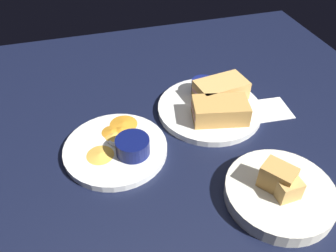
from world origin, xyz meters
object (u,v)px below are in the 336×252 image
Objects in this scene: sandwich_half_near at (220,110)px; spoon_by_dark_ramekin at (212,103)px; plate_sandwich_main at (209,109)px; plate_chips_companion at (116,149)px; bread_basket_rear at (279,192)px; ramekin_light_gravy at (133,146)px; ramekin_dark_sauce at (203,87)px; sandwich_half_far at (221,90)px; spoon_by_gravy_ramekin at (132,155)px.

sandwich_half_near is 6.11cm from spoon_by_dark_ramekin.
plate_sandwich_main is at bearing -83.78° from sandwich_half_near.
plate_sandwich_main is 1.14× the size of plate_chips_companion.
plate_sandwich_main is 29.40cm from bread_basket_rear.
plate_sandwich_main is 3.57× the size of ramekin_light_gravy.
plate_sandwich_main is 4.22× the size of ramekin_dark_sauce.
bread_basket_rear is (-24.86, 18.68, -1.52)cm from ramekin_light_gravy.
ramekin_light_gravy is at bearing 25.65° from plate_sandwich_main.
bread_basket_rear is (-2.61, 35.14, -1.61)cm from ramekin_dark_sauce.
sandwich_half_near reaches higher than spoon_by_dark_ramekin.
spoon_by_dark_ramekin is at bearing -162.23° from plate_chips_companion.
ramekin_dark_sauce is at bearing -38.31° from sandwich_half_far.
ramekin_dark_sauce is (3.75, -2.96, -0.32)cm from sandwich_half_far.
plate_sandwich_main is 1.86× the size of sandwich_half_far.
spoon_by_gravy_ramekin is at bearing 62.48° from ramekin_light_gravy.
sandwich_half_near and sandwich_half_far have the same top height.
ramekin_light_gravy is at bearing 27.45° from sandwich_half_far.
sandwich_half_far is at bearing -151.25° from spoon_by_gravy_ramekin.
spoon_by_dark_ramekin reaches higher than plate_chips_companion.
plate_chips_companion is 35.62cm from bread_basket_rear.
ramekin_dark_sauce is 0.27× the size of plate_chips_companion.
ramekin_dark_sauce is (-0.29, -5.92, 2.88)cm from plate_sandwich_main.
bread_basket_rear is (1.14, 32.18, -1.92)cm from sandwich_half_far.
plate_sandwich_main is at bearing 87.22° from ramekin_dark_sauce.
ramekin_dark_sauce reaches higher than ramekin_light_gravy.
ramekin_dark_sauce reaches higher than plate_sandwich_main.
plate_sandwich_main is 1.24× the size of bread_basket_rear.
sandwich_half_far is at bearing -160.17° from plate_chips_companion.
sandwich_half_near is at bearing -84.46° from bread_basket_rear.
spoon_by_dark_ramekin is 1.35× the size of ramekin_light_gravy.
sandwich_half_far reaches higher than spoon_by_dark_ramekin.
bread_basket_rear reaches higher than plate_sandwich_main.
plate_chips_companion is at bearing -39.81° from ramekin_light_gravy.
sandwich_half_near is 10.90cm from ramekin_dark_sauce.
sandwich_half_far reaches higher than ramekin_light_gravy.
plate_sandwich_main is 5.94cm from sandwich_half_far.
sandwich_half_far is (-3.49, -7.93, 0.00)cm from sandwich_half_near.
spoon_by_dark_ramekin is at bearing -86.21° from bread_basket_rear.
sandwich_half_near is at bearing 96.22° from plate_sandwich_main.
sandwich_half_near is 0.62× the size of plate_chips_companion.
bread_basket_rear is at bearing 95.54° from sandwich_half_near.
plate_chips_companion is at bearing 19.83° from sandwich_half_far.
sandwich_half_near is at bearing -166.08° from ramekin_light_gravy.
ramekin_dark_sauce is 0.85× the size of ramekin_light_gravy.
plate_sandwich_main is 5.94cm from sandwich_half_near.
ramekin_light_gravy is (22.87, 11.32, 1.63)cm from spoon_by_dark_ramekin.
spoon_by_dark_ramekin is at bearing -152.13° from spoon_by_gravy_ramekin.
spoon_by_gravy_ramekin is (22.52, 11.61, 1.16)cm from plate_sandwich_main.
spoon_by_gravy_ramekin is at bearing -34.73° from bread_basket_rear.
plate_sandwich_main is 6.59cm from ramekin_dark_sauce.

